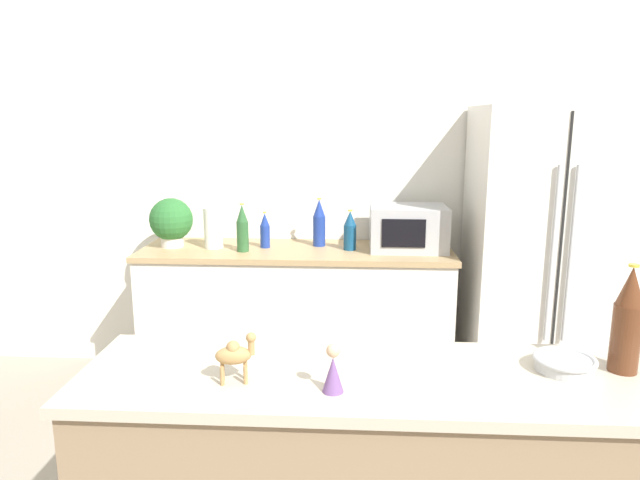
# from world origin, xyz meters

# --- Properties ---
(wall_back) EXTENTS (8.00, 0.06, 2.55)m
(wall_back) POSITION_xyz_m (0.00, 2.73, 1.27)
(wall_back) COLOR white
(wall_back) RESTS_ON ground_plane
(back_counter) EXTENTS (2.00, 0.63, 0.93)m
(back_counter) POSITION_xyz_m (-0.32, 2.40, 0.47)
(back_counter) COLOR silver
(back_counter) RESTS_ON ground_plane
(refrigerator) EXTENTS (0.85, 0.70, 1.83)m
(refrigerator) POSITION_xyz_m (1.20, 2.35, 0.91)
(refrigerator) COLOR silver
(refrigerator) RESTS_ON ground_plane
(potted_plant) EXTENTS (0.28, 0.28, 0.32)m
(potted_plant) POSITION_xyz_m (-1.14, 2.41, 1.10)
(potted_plant) COLOR silver
(potted_plant) RESTS_ON back_counter
(paper_towel_roll) EXTENTS (0.12, 0.12, 0.26)m
(paper_towel_roll) POSITION_xyz_m (-0.86, 2.39, 1.06)
(paper_towel_roll) COLOR white
(paper_towel_roll) RESTS_ON back_counter
(microwave) EXTENTS (0.48, 0.37, 0.28)m
(microwave) POSITION_xyz_m (0.39, 2.42, 1.07)
(microwave) COLOR #B2B5BA
(microwave) RESTS_ON back_counter
(back_bottle_0) EXTENTS (0.06, 0.06, 0.23)m
(back_bottle_0) POSITION_xyz_m (-0.53, 2.42, 1.04)
(back_bottle_0) COLOR navy
(back_bottle_0) RESTS_ON back_counter
(back_bottle_1) EXTENTS (0.08, 0.08, 0.30)m
(back_bottle_1) POSITION_xyz_m (-0.65, 2.30, 1.08)
(back_bottle_1) COLOR #2D6033
(back_bottle_1) RESTS_ON back_counter
(back_bottle_2) EXTENTS (0.08, 0.08, 0.32)m
(back_bottle_2) POSITION_xyz_m (-0.18, 2.49, 1.08)
(back_bottle_2) COLOR navy
(back_bottle_2) RESTS_ON back_counter
(back_bottle_3) EXTENTS (0.08, 0.08, 0.26)m
(back_bottle_3) POSITION_xyz_m (0.02, 2.39, 1.05)
(back_bottle_3) COLOR navy
(back_bottle_3) RESTS_ON back_counter
(wine_bottle) EXTENTS (0.09, 0.09, 0.34)m
(wine_bottle) POSITION_xyz_m (0.89, 0.55, 1.14)
(wine_bottle) COLOR #562D19
(wine_bottle) RESTS_ON bar_counter
(fruit_bowl) EXTENTS (0.19, 0.19, 0.05)m
(fruit_bowl) POSITION_xyz_m (0.71, 0.54, 1.00)
(fruit_bowl) COLOR #B7BABF
(fruit_bowl) RESTS_ON bar_counter
(camel_figurine) EXTENTS (0.13, 0.07, 0.15)m
(camel_figurine) POSITION_xyz_m (-0.31, 0.40, 1.06)
(camel_figurine) COLOR #A87F4C
(camel_figurine) RESTS_ON bar_counter
(wise_man_figurine_blue) EXTENTS (0.06, 0.06, 0.15)m
(wise_man_figurine_blue) POSITION_xyz_m (-0.01, 0.36, 1.04)
(wise_man_figurine_blue) COLOR #6B4784
(wise_man_figurine_blue) RESTS_ON bar_counter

